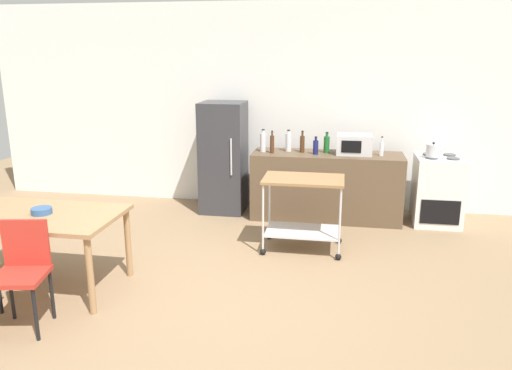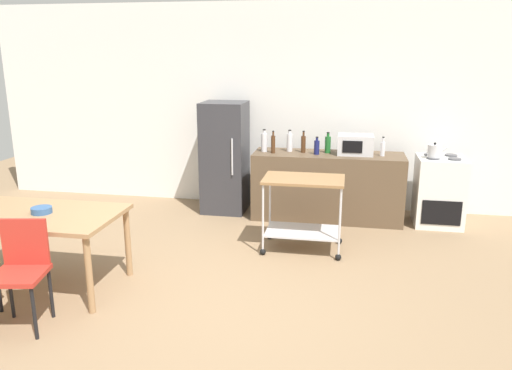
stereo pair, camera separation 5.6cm
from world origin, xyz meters
TOP-DOWN VIEW (x-y plane):
  - ground_plane at (0.00, 0.00)m, footprint 12.00×12.00m
  - back_wall at (0.00, 3.20)m, footprint 8.40×0.12m
  - kitchen_counter at (0.90, 2.60)m, footprint 2.00×0.64m
  - dining_table at (-1.68, 0.01)m, footprint 1.50×0.90m
  - chair_red at (-1.43, -0.65)m, footprint 0.47×0.47m
  - stove_oven at (2.35, 2.62)m, footprint 0.60×0.61m
  - refrigerator at (-0.55, 2.70)m, footprint 0.60×0.63m
  - kitchen_cart at (0.68, 1.41)m, footprint 0.91×0.57m
  - bottle_vinegar at (0.03, 2.59)m, footprint 0.08×0.08m
  - bottle_olive_oil at (0.16, 2.51)m, footprint 0.06×0.06m
  - bottle_wine at (0.37, 2.67)m, footprint 0.08×0.08m
  - bottle_hot_sauce at (0.56, 2.63)m, footprint 0.06×0.06m
  - bottle_sesame_oil at (0.74, 2.53)m, footprint 0.07×0.07m
  - bottle_sparkling_water at (0.88, 2.66)m, footprint 0.08×0.08m
  - microwave at (1.25, 2.62)m, footprint 0.46×0.35m
  - bottle_soy_sauce at (1.60, 2.58)m, footprint 0.06×0.06m
  - fruit_bowl at (-1.65, 0.01)m, footprint 0.19×0.19m
  - kettle at (2.23, 2.52)m, footprint 0.24×0.17m

SIDE VIEW (x-z plane):
  - ground_plane at x=0.00m, z-range 0.00..0.00m
  - kitchen_counter at x=0.90m, z-range 0.00..0.90m
  - stove_oven at x=2.35m, z-range -0.01..0.91m
  - chair_red at x=-1.43m, z-range 0.07..0.96m
  - kitchen_cart at x=0.68m, z-range 0.15..1.00m
  - dining_table at x=-1.68m, z-range 0.30..1.05m
  - refrigerator at x=-0.55m, z-range 0.00..1.55m
  - fruit_bowl at x=-1.65m, z-range 0.75..0.81m
  - bottle_soy_sauce at x=1.60m, z-range 0.87..1.13m
  - bottle_sesame_oil at x=0.74m, z-range 0.88..1.12m
  - kettle at x=2.23m, z-range 0.91..1.10m
  - bottle_sparkling_water at x=0.88m, z-range 0.88..1.16m
  - bottle_hot_sauce at x=0.56m, z-range 0.87..1.17m
  - bottle_olive_oil at x=0.16m, z-range 0.88..1.18m
  - bottle_wine at x=0.37m, z-range 0.88..1.17m
  - microwave at x=1.25m, z-range 0.90..1.16m
  - bottle_vinegar at x=0.03m, z-range 0.88..1.18m
  - back_wall at x=0.00m, z-range 0.00..2.90m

